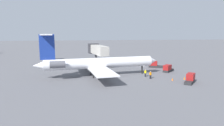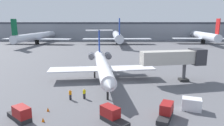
{
  "view_description": "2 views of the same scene",
  "coord_description": "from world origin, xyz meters",
  "views": [
    {
      "loc": [
        -49.87,
        4.69,
        10.4
      ],
      "look_at": [
        -4.82,
        -2.47,
        3.25
      ],
      "focal_mm": 31.97,
      "sensor_mm": 36.0,
      "label": 1
    },
    {
      "loc": [
        -1.29,
        -40.88,
        12.14
      ],
      "look_at": [
        -1.75,
        1.74,
        3.36
      ],
      "focal_mm": 32.76,
      "sensor_mm": 36.0,
      "label": 2
    }
  ],
  "objects": [
    {
      "name": "regional_jet",
      "position": [
        -3.82,
        1.22,
        3.27
      ],
      "size": [
        22.5,
        29.68,
        9.91
      ],
      "color": "white",
      "rests_on": "ground_plane"
    },
    {
      "name": "terminal_building",
      "position": [
        0.0,
        100.45,
        5.75
      ],
      "size": [
        157.33,
        25.0,
        11.48
      ],
      "color": "gray",
      "rests_on": "ground_plane"
    },
    {
      "name": "parked_airliner_west_mid",
      "position": [
        0.21,
        68.11,
        4.26
      ],
      "size": [
        36.49,
        43.33,
        13.34
      ],
      "color": "silver",
      "rests_on": "ground_plane"
    },
    {
      "name": "baggage_tug_trailing",
      "position": [
        5.31,
        -16.68,
        0.84
      ],
      "size": [
        2.96,
        4.22,
        1.9
      ],
      "color": "#262628",
      "rests_on": "ground_plane"
    },
    {
      "name": "baggage_tug_lead",
      "position": [
        -12.88,
        -17.51,
        0.84
      ],
      "size": [
        3.95,
        3.67,
        1.9
      ],
      "color": "#262628",
      "rests_on": "ground_plane"
    },
    {
      "name": "traffic_cone_near",
      "position": [
        -10.36,
        -14.87,
        0.28
      ],
      "size": [
        0.36,
        0.36,
        0.55
      ],
      "color": "orange",
      "rests_on": "ground_plane"
    },
    {
      "name": "ground_crew_loader",
      "position": [
        -6.03,
        -10.18,
        0.86
      ],
      "size": [
        0.42,
        0.48,
        1.69
      ],
      "color": "black",
      "rests_on": "ground_plane"
    },
    {
      "name": "cargo_container_uld",
      "position": [
        9.45,
        -14.23,
        0.85
      ],
      "size": [
        2.92,
        2.32,
        1.7
      ],
      "color": "silver",
      "rests_on": "ground_plane"
    },
    {
      "name": "jet_bridge",
      "position": [
        11.37,
        -0.44,
        4.9
      ],
      "size": [
        13.37,
        5.39,
        6.62
      ],
      "color": "#B7B2A8",
      "rests_on": "ground_plane"
    },
    {
      "name": "parked_airliner_west_end",
      "position": [
        -42.52,
        67.32,
        4.11
      ],
      "size": [
        36.76,
        43.4,
        13.05
      ],
      "color": "silver",
      "rests_on": "ground_plane"
    },
    {
      "name": "baggage_tug_spare",
      "position": [
        -1.54,
        -17.79,
        0.84
      ],
      "size": [
        3.73,
        3.9,
        1.9
      ],
      "color": "#262628",
      "rests_on": "ground_plane"
    },
    {
      "name": "ground_plane",
      "position": [
        0.0,
        0.0,
        -0.05
      ],
      "size": [
        400.0,
        400.0,
        0.1
      ],
      "primitive_type": "cube",
      "color": "#5B5B60"
    },
    {
      "name": "parked_airliner_centre",
      "position": [
        47.13,
        70.77,
        4.23
      ],
      "size": [
        32.48,
        38.42,
        13.27
      ],
      "color": "silver",
      "rests_on": "ground_plane"
    },
    {
      "name": "ground_crew_marshaller",
      "position": [
        -8.15,
        -10.66,
        0.86
      ],
      "size": [
        0.47,
        0.4,
        1.69
      ],
      "color": "black",
      "rests_on": "ground_plane"
    },
    {
      "name": "traffic_cone_mid",
      "position": [
        -10.02,
        -17.84,
        0.28
      ],
      "size": [
        0.36,
        0.36,
        0.55
      ],
      "color": "orange",
      "rests_on": "ground_plane"
    }
  ]
}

